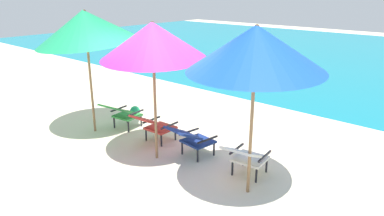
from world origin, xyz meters
name	(u,v)px	position (x,y,z in m)	size (l,w,h in m)	color
ground_plane	(274,105)	(0.00, 4.00, 0.00)	(40.00, 40.00, 0.00)	beige
ocean_band	(373,59)	(0.00, 12.89, 0.00)	(40.00, 18.00, 0.01)	teal
lounge_chair_far_left	(122,113)	(-1.65, 0.10, 0.40)	(0.65, 0.94, 0.68)	#338E3D
lounge_chair_near_left	(154,125)	(-0.55, 0.08, 0.40)	(0.57, 0.89, 0.68)	red
lounge_chair_near_right	(191,138)	(0.45, 0.08, 0.40)	(0.64, 0.93, 0.68)	navy
lounge_chair_far_right	(246,156)	(1.64, 0.11, 0.40)	(0.64, 0.94, 0.68)	silver
beach_umbrella_left	(86,27)	(-2.04, -0.36, 2.29)	(2.74, 2.77, 2.72)	olive
beach_umbrella_center	(153,40)	(-0.02, -0.36, 2.19)	(2.45, 2.46, 2.55)	olive
beach_umbrella_right	(256,49)	(1.92, -0.23, 2.25)	(2.15, 2.17, 2.60)	olive
beach_ball	(135,111)	(-2.15, 0.89, 0.13)	(0.25, 0.25, 0.25)	#1E9E60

